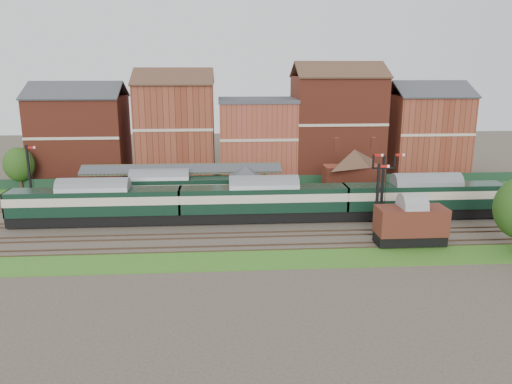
{
  "coord_description": "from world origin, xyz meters",
  "views": [
    {
      "loc": [
        -5.8,
        -55.27,
        17.36
      ],
      "look_at": [
        -1.79,
        2.0,
        3.0
      ],
      "focal_mm": 35.0,
      "sensor_mm": 36.0,
      "label": 1
    }
  ],
  "objects": [
    {
      "name": "goods_van_a",
      "position": [
        12.93,
        -9.0,
        2.34
      ],
      "size": [
        6.84,
        2.96,
        4.15
      ],
      "color": "black",
      "rests_on": "ground"
    },
    {
      "name": "signal_box",
      "position": [
        -3.0,
        3.25,
        3.19
      ],
      "size": [
        5.4,
        5.4,
        6.0
      ],
      "color": "#667F5A",
      "rests_on": "ground"
    },
    {
      "name": "grass_front",
      "position": [
        0.0,
        -12.0,
        0.03
      ],
      "size": [
        90.0,
        5.0,
        0.06
      ],
      "primitive_type": "cube",
      "color": "#2D6619",
      "rests_on": "ground"
    },
    {
      "name": "town_backdrop",
      "position": [
        -0.18,
        25.0,
        7.0
      ],
      "size": [
        69.0,
        10.0,
        16.0
      ],
      "color": "maroon",
      "rests_on": "ground"
    },
    {
      "name": "dmu_train",
      "position": [
        -1.04,
        0.0,
        2.57
      ],
      "size": [
        57.31,
        3.01,
        4.4
      ],
      "color": "black",
      "rests_on": "ground"
    },
    {
      "name": "grass_back",
      "position": [
        0.0,
        16.0,
        0.03
      ],
      "size": [
        90.0,
        4.5,
        0.06
      ],
      "primitive_type": "cube",
      "color": "#2D6619",
      "rests_on": "ground"
    },
    {
      "name": "tree_back",
      "position": [
        -35.05,
        17.71,
        3.78
      ],
      "size": [
        4.29,
        4.29,
        6.26
      ],
      "color": "#382619",
      "rests_on": "ground"
    },
    {
      "name": "semaphore_bracket",
      "position": [
        12.04,
        -2.5,
        4.63
      ],
      "size": [
        3.6,
        0.25,
        8.18
      ],
      "color": "black",
      "rests_on": "ground"
    },
    {
      "name": "fence",
      "position": [
        0.0,
        18.0,
        0.75
      ],
      "size": [
        90.0,
        0.12,
        1.5
      ],
      "primitive_type": "cube",
      "color": "#193823",
      "rests_on": "ground"
    },
    {
      "name": "brick_hut",
      "position": [
        5.0,
        3.25,
        1.2
      ],
      "size": [
        3.2,
        2.64,
        2.94
      ],
      "color": "brown",
      "rests_on": "ground"
    },
    {
      "name": "canopy",
      "position": [
        -11.0,
        9.75,
        4.58
      ],
      "size": [
        26.0,
        3.89,
        4.08
      ],
      "color": "#444B2F",
      "rests_on": "platform"
    },
    {
      "name": "platform_railcar",
      "position": [
        -13.59,
        6.5,
        2.4
      ],
      "size": [
        17.82,
        2.81,
        4.1
      ],
      "color": "black",
      "rests_on": "ground"
    },
    {
      "name": "station_building",
      "position": [
        12.0,
        9.75,
        3.96
      ],
      "size": [
        8.1,
        8.1,
        5.9
      ],
      "color": "maroon",
      "rests_on": "platform"
    },
    {
      "name": "platform",
      "position": [
        -5.0,
        9.75,
        0.5
      ],
      "size": [
        55.0,
        3.4,
        1.0
      ],
      "primitive_type": "cube",
      "color": "#2D2D2D",
      "rests_on": "ground"
    },
    {
      "name": "ground",
      "position": [
        0.0,
        0.0,
        0.0
      ],
      "size": [
        160.0,
        160.0,
        0.0
      ],
      "primitive_type": "plane",
      "color": "#473D33",
      "rests_on": "ground"
    },
    {
      "name": "semaphore_platform_end",
      "position": [
        -29.98,
        8.0,
        4.16
      ],
      "size": [
        1.23,
        0.25,
        8.0
      ],
      "color": "black",
      "rests_on": "ground"
    },
    {
      "name": "semaphore_siding",
      "position": [
        10.02,
        -7.0,
        4.16
      ],
      "size": [
        1.23,
        0.25,
        8.0
      ],
      "color": "black",
      "rests_on": "ground"
    }
  ]
}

